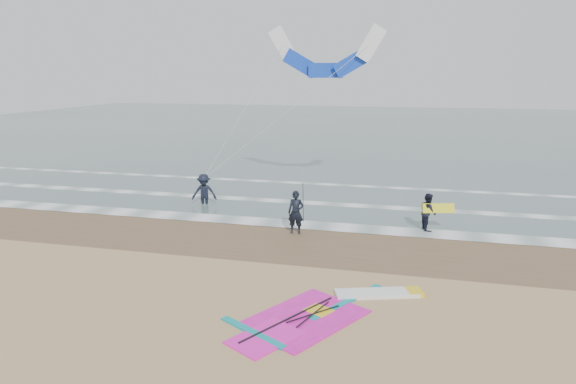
% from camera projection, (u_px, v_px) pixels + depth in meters
% --- Properties ---
extents(ground, '(120.00, 120.00, 0.00)m').
position_uv_depth(ground, '(304.00, 315.00, 13.86)').
color(ground, tan).
rests_on(ground, ground).
extents(sea_water, '(120.00, 80.00, 0.02)m').
position_uv_depth(sea_water, '(391.00, 129.00, 59.26)').
color(sea_water, '#47605E').
rests_on(sea_water, ground).
extents(wet_sand_band, '(120.00, 5.00, 0.01)m').
position_uv_depth(wet_sand_band, '(337.00, 245.00, 19.53)').
color(wet_sand_band, brown).
rests_on(wet_sand_band, ground).
extents(foam_waterline, '(120.00, 9.15, 0.02)m').
position_uv_depth(foam_waterline, '(351.00, 214.00, 23.73)').
color(foam_waterline, white).
rests_on(foam_waterline, ground).
extents(windsurf_rig, '(5.28, 5.00, 0.13)m').
position_uv_depth(windsurf_rig, '(327.00, 311.00, 14.01)').
color(windsurf_rig, white).
rests_on(windsurf_rig, ground).
extents(person_standing, '(0.65, 0.43, 1.77)m').
position_uv_depth(person_standing, '(296.00, 212.00, 20.72)').
color(person_standing, black).
rests_on(person_standing, ground).
extents(person_walking, '(0.79, 0.90, 1.57)m').
position_uv_depth(person_walking, '(428.00, 212.00, 21.17)').
color(person_walking, black).
rests_on(person_walking, ground).
extents(person_wading, '(1.35, 0.96, 1.90)m').
position_uv_depth(person_wading, '(204.00, 186.00, 25.26)').
color(person_wading, black).
rests_on(person_wading, ground).
extents(held_pole, '(0.17, 0.86, 1.82)m').
position_uv_depth(held_pole, '(303.00, 203.00, 20.55)').
color(held_pole, black).
rests_on(held_pole, ground).
extents(carried_kiteboard, '(1.30, 0.51, 0.39)m').
position_uv_depth(carried_kiteboard, '(438.00, 208.00, 20.94)').
color(carried_kiteboard, yellow).
rests_on(carried_kiteboard, ground).
extents(surf_kite, '(8.32, 5.02, 7.57)m').
position_uv_depth(surf_kite, '(325.00, 57.00, 27.10)').
color(surf_kite, white).
rests_on(surf_kite, ground).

